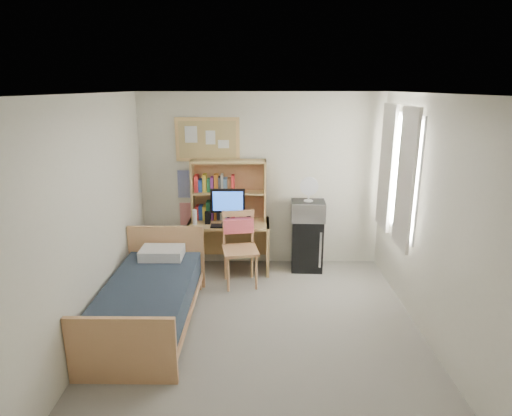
{
  "coord_description": "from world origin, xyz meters",
  "views": [
    {
      "loc": [
        -0.03,
        -4.19,
        2.67
      ],
      "look_at": [
        -0.07,
        1.2,
        1.13
      ],
      "focal_mm": 30.0,
      "sensor_mm": 36.0,
      "label": 1
    }
  ],
  "objects_px": {
    "microwave": "(308,211)",
    "desk_fan": "(309,190)",
    "desk_chair": "(240,250)",
    "monitor": "(228,206)",
    "desk": "(229,246)",
    "mini_fridge": "(307,244)",
    "bed": "(149,305)",
    "speaker_left": "(208,218)",
    "speaker_right": "(249,219)",
    "bulletin_board": "(208,140)"
  },
  "relations": [
    {
      "from": "bulletin_board",
      "to": "desk",
      "type": "xyz_separation_m",
      "value": [
        0.31,
        -0.3,
        -1.55
      ]
    },
    {
      "from": "desk",
      "to": "monitor",
      "type": "relative_size",
      "value": 2.27
    },
    {
      "from": "bulletin_board",
      "to": "desk_fan",
      "type": "relative_size",
      "value": 2.86
    },
    {
      "from": "bulletin_board",
      "to": "speaker_left",
      "type": "bearing_deg",
      "value": -88.57
    },
    {
      "from": "desk_chair",
      "to": "mini_fridge",
      "type": "xyz_separation_m",
      "value": [
        0.98,
        0.56,
        -0.13
      ]
    },
    {
      "from": "desk_chair",
      "to": "mini_fridge",
      "type": "relative_size",
      "value": 1.33
    },
    {
      "from": "bed",
      "to": "speaker_left",
      "type": "relative_size",
      "value": 10.83
    },
    {
      "from": "bed",
      "to": "microwave",
      "type": "height_order",
      "value": "microwave"
    },
    {
      "from": "microwave",
      "to": "desk_chair",
      "type": "bearing_deg",
      "value": -147.96
    },
    {
      "from": "microwave",
      "to": "monitor",
      "type": "bearing_deg",
      "value": -172.21
    },
    {
      "from": "microwave",
      "to": "desk_fan",
      "type": "relative_size",
      "value": 1.48
    },
    {
      "from": "desk_chair",
      "to": "speaker_right",
      "type": "xyz_separation_m",
      "value": [
        0.11,
        0.44,
        0.31
      ]
    },
    {
      "from": "mini_fridge",
      "to": "speaker_left",
      "type": "relative_size",
      "value": 4.31
    },
    {
      "from": "monitor",
      "to": "desk_fan",
      "type": "height_order",
      "value": "desk_fan"
    },
    {
      "from": "bulletin_board",
      "to": "speaker_right",
      "type": "distance_m",
      "value": 1.31
    },
    {
      "from": "speaker_left",
      "to": "desk_fan",
      "type": "bearing_deg",
      "value": 3.96
    },
    {
      "from": "bulletin_board",
      "to": "desk",
      "type": "relative_size",
      "value": 0.79
    },
    {
      "from": "desk_chair",
      "to": "monitor",
      "type": "bearing_deg",
      "value": 103.69
    },
    {
      "from": "microwave",
      "to": "speaker_left",
      "type": "bearing_deg",
      "value": -173.22
    },
    {
      "from": "bed",
      "to": "monitor",
      "type": "relative_size",
      "value": 3.72
    },
    {
      "from": "desk_chair",
      "to": "bed",
      "type": "xyz_separation_m",
      "value": [
        -1.0,
        -1.09,
        -0.25
      ]
    },
    {
      "from": "bed",
      "to": "desk_fan",
      "type": "distance_m",
      "value": 2.73
    },
    {
      "from": "desk",
      "to": "monitor",
      "type": "height_order",
      "value": "monitor"
    },
    {
      "from": "bed",
      "to": "microwave",
      "type": "relative_size",
      "value": 4.0
    },
    {
      "from": "mini_fridge",
      "to": "speaker_right",
      "type": "relative_size",
      "value": 4.96
    },
    {
      "from": "speaker_left",
      "to": "desk_fan",
      "type": "height_order",
      "value": "desk_fan"
    },
    {
      "from": "bed",
      "to": "speaker_right",
      "type": "bearing_deg",
      "value": 54.29
    },
    {
      "from": "bed",
      "to": "desk_fan",
      "type": "relative_size",
      "value": 5.93
    },
    {
      "from": "desk",
      "to": "speaker_right",
      "type": "distance_m",
      "value": 0.54
    },
    {
      "from": "desk",
      "to": "mini_fridge",
      "type": "distance_m",
      "value": 1.17
    },
    {
      "from": "desk",
      "to": "speaker_right",
      "type": "bearing_deg",
      "value": -11.31
    },
    {
      "from": "desk",
      "to": "desk_chair",
      "type": "bearing_deg",
      "value": -69.18
    },
    {
      "from": "bulletin_board",
      "to": "microwave",
      "type": "bearing_deg",
      "value": -10.16
    },
    {
      "from": "bed",
      "to": "desk_fan",
      "type": "xyz_separation_m",
      "value": [
        1.97,
        1.63,
        0.95
      ]
    },
    {
      "from": "monitor",
      "to": "speaker_right",
      "type": "relative_size",
      "value": 3.35
    },
    {
      "from": "desk",
      "to": "speaker_left",
      "type": "relative_size",
      "value": 6.62
    },
    {
      "from": "bed",
      "to": "speaker_left",
      "type": "bearing_deg",
      "value": 71.86
    },
    {
      "from": "microwave",
      "to": "desk",
      "type": "bearing_deg",
      "value": -175.15
    },
    {
      "from": "desk_fan",
      "to": "mini_fridge",
      "type": "bearing_deg",
      "value": 90.0
    },
    {
      "from": "desk",
      "to": "monitor",
      "type": "xyz_separation_m",
      "value": [
        -0.0,
        -0.06,
        0.63
      ]
    },
    {
      "from": "mini_fridge",
      "to": "monitor",
      "type": "xyz_separation_m",
      "value": [
        -1.17,
        -0.12,
        0.62
      ]
    },
    {
      "from": "speaker_right",
      "to": "speaker_left",
      "type": "bearing_deg",
      "value": 180.0
    },
    {
      "from": "desk",
      "to": "microwave",
      "type": "height_order",
      "value": "microwave"
    },
    {
      "from": "desk",
      "to": "desk_fan",
      "type": "height_order",
      "value": "desk_fan"
    },
    {
      "from": "bulletin_board",
      "to": "speaker_right",
      "type": "bearing_deg",
      "value": -30.76
    },
    {
      "from": "monitor",
      "to": "bulletin_board",
      "type": "bearing_deg",
      "value": 130.71
    },
    {
      "from": "monitor",
      "to": "microwave",
      "type": "relative_size",
      "value": 1.08
    },
    {
      "from": "desk",
      "to": "microwave",
      "type": "distance_m",
      "value": 1.29
    },
    {
      "from": "mini_fridge",
      "to": "desk_fan",
      "type": "relative_size",
      "value": 2.36
    },
    {
      "from": "monitor",
      "to": "desk_fan",
      "type": "distance_m",
      "value": 1.19
    }
  ]
}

